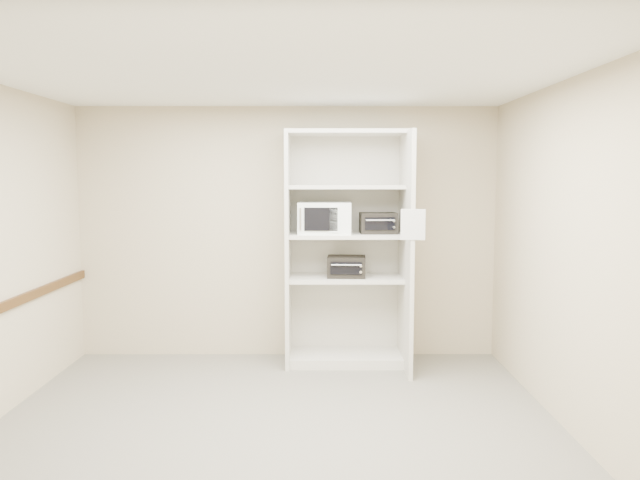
{
  "coord_description": "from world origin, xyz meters",
  "views": [
    {
      "loc": [
        0.33,
        -4.72,
        1.94
      ],
      "look_at": [
        0.35,
        1.27,
        1.34
      ],
      "focal_mm": 35.0,
      "sensor_mm": 36.0,
      "label": 1
    }
  ],
  "objects_px": {
    "shelving_unit": "(350,256)",
    "toaster_oven_lower": "(346,267)",
    "toaster_oven_upper": "(378,223)",
    "microwave": "(325,218)"
  },
  "relations": [
    {
      "from": "microwave",
      "to": "toaster_oven_upper",
      "type": "bearing_deg",
      "value": 3.89
    },
    {
      "from": "shelving_unit",
      "to": "toaster_oven_upper",
      "type": "height_order",
      "value": "shelving_unit"
    },
    {
      "from": "shelving_unit",
      "to": "toaster_oven_lower",
      "type": "bearing_deg",
      "value": -129.65
    },
    {
      "from": "toaster_oven_lower",
      "to": "microwave",
      "type": "bearing_deg",
      "value": 179.13
    },
    {
      "from": "shelving_unit",
      "to": "toaster_oven_upper",
      "type": "bearing_deg",
      "value": -3.48
    },
    {
      "from": "toaster_oven_upper",
      "to": "toaster_oven_lower",
      "type": "bearing_deg",
      "value": -175.94
    },
    {
      "from": "shelving_unit",
      "to": "toaster_oven_upper",
      "type": "xyz_separation_m",
      "value": [
        0.29,
        -0.02,
        0.35
      ]
    },
    {
      "from": "shelving_unit",
      "to": "toaster_oven_upper",
      "type": "relative_size",
      "value": 6.51
    },
    {
      "from": "microwave",
      "to": "shelving_unit",
      "type": "bearing_deg",
      "value": 9.34
    },
    {
      "from": "shelving_unit",
      "to": "microwave",
      "type": "bearing_deg",
      "value": -172.95
    }
  ]
}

